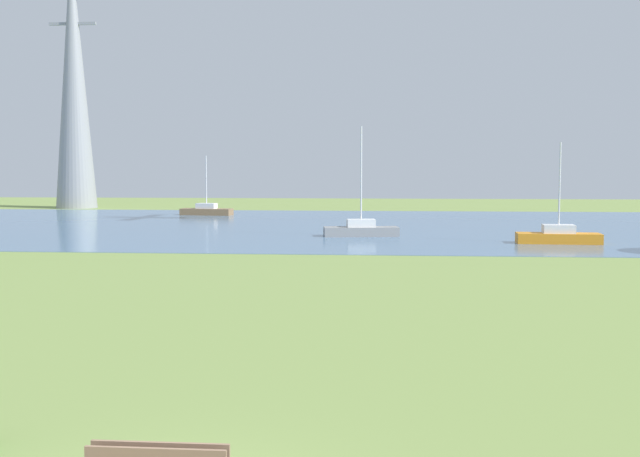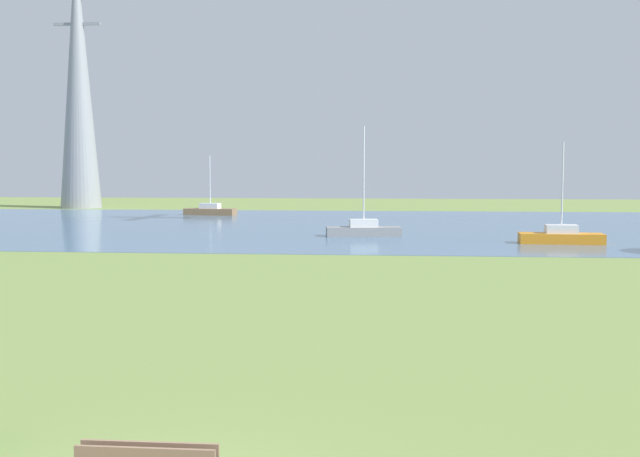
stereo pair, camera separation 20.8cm
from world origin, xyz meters
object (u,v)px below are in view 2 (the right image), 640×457
(sailboat_orange, at_px, (561,236))
(electricity_pylon, at_px, (78,76))
(sailboat_brown, at_px, (210,210))
(sailboat_gray, at_px, (363,229))

(sailboat_orange, height_order, electricity_pylon, electricity_pylon)
(sailboat_brown, relative_size, sailboat_orange, 0.93)
(sailboat_orange, bearing_deg, sailboat_gray, 162.19)
(electricity_pylon, bearing_deg, sailboat_orange, -39.54)
(sailboat_brown, xyz_separation_m, sailboat_gray, (15.12, -21.09, 0.02))
(sailboat_gray, relative_size, sailboat_orange, 1.20)
(sailboat_orange, bearing_deg, sailboat_brown, 137.19)
(sailboat_gray, bearing_deg, electricity_pylon, 134.78)
(sailboat_gray, height_order, electricity_pylon, electricity_pylon)
(sailboat_brown, distance_m, sailboat_orange, 36.56)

